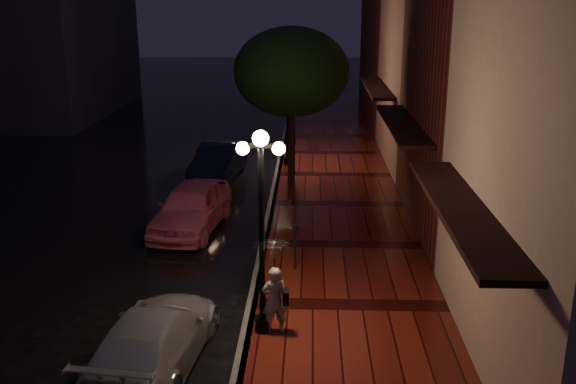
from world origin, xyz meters
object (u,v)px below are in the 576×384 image
(parking_meter, at_px, (295,243))
(pink_car, at_px, (191,207))
(streetlamp_far, at_px, (288,107))
(navy_car, at_px, (219,161))
(street_tree, at_px, (292,75))
(silver_car, at_px, (154,339))
(streetlamp_near, at_px, (262,221))
(woman_with_umbrella, at_px, (274,272))

(parking_meter, bearing_deg, pink_car, 157.13)
(pink_car, bearing_deg, streetlamp_far, 77.80)
(pink_car, xyz_separation_m, navy_car, (0.02, 5.82, -0.04))
(navy_car, xyz_separation_m, parking_meter, (3.25, -9.04, 0.18))
(street_tree, distance_m, navy_car, 4.75)
(streetlamp_far, xyz_separation_m, street_tree, (0.26, -3.01, 1.64))
(streetlamp_far, distance_m, pink_car, 8.24)
(street_tree, xyz_separation_m, silver_car, (-2.26, -12.25, -3.62))
(silver_car, bearing_deg, parking_meter, -113.76)
(street_tree, xyz_separation_m, parking_meter, (0.33, -7.78, -3.37))
(pink_car, height_order, silver_car, pink_car)
(navy_car, relative_size, silver_car, 0.99)
(streetlamp_near, xyz_separation_m, silver_car, (-2.01, -1.26, -1.98))
(streetlamp_far, xyz_separation_m, silver_car, (-2.01, -15.26, -1.98))
(silver_car, bearing_deg, streetlamp_near, -141.44)
(pink_car, relative_size, navy_car, 1.02)
(streetlamp_far, height_order, street_tree, street_tree)
(streetlamp_near, relative_size, street_tree, 0.74)
(streetlamp_near, height_order, parking_meter, streetlamp_near)
(woman_with_umbrella, height_order, parking_meter, woman_with_umbrella)
(streetlamp_near, xyz_separation_m, navy_car, (-2.65, 12.24, -1.90))
(streetlamp_near, relative_size, parking_meter, 3.58)
(streetlamp_far, height_order, navy_car, streetlamp_far)
(pink_car, relative_size, silver_car, 1.01)
(streetlamp_near, distance_m, pink_car, 7.21)
(woman_with_umbrella, bearing_deg, streetlamp_far, -104.05)
(silver_car, height_order, woman_with_umbrella, woman_with_umbrella)
(woman_with_umbrella, bearing_deg, silver_car, 13.10)
(streetlamp_near, height_order, streetlamp_far, same)
(street_tree, xyz_separation_m, woman_with_umbrella, (-0.01, -11.04, -2.73))
(streetlamp_near, height_order, silver_car, streetlamp_near)
(silver_car, distance_m, woman_with_umbrella, 2.71)
(pink_car, relative_size, parking_meter, 3.60)
(silver_car, bearing_deg, woman_with_umbrella, -145.39)
(streetlamp_near, relative_size, navy_car, 1.01)
(streetlamp_far, relative_size, navy_car, 1.01)
(navy_car, xyz_separation_m, woman_with_umbrella, (2.91, -12.29, 0.81))
(street_tree, bearing_deg, woman_with_umbrella, -90.03)
(woman_with_umbrella, xyz_separation_m, parking_meter, (0.34, 3.26, -0.64))
(streetlamp_far, xyz_separation_m, woman_with_umbrella, (0.25, -14.05, -1.08))
(streetlamp_far, relative_size, woman_with_umbrella, 2.09)
(woman_with_umbrella, bearing_deg, parking_meter, -111.05)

